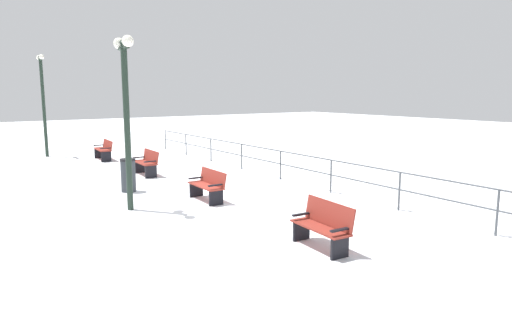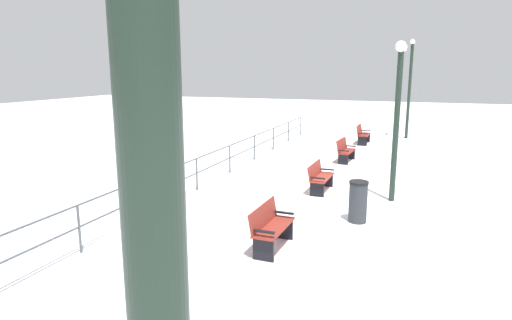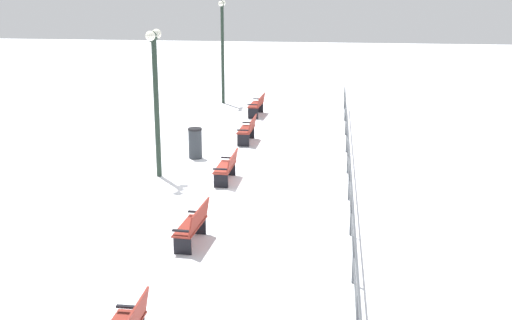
% 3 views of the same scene
% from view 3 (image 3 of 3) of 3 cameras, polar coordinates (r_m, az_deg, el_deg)
% --- Properties ---
extents(ground_plane, '(80.00, 80.00, 0.00)m').
position_cam_3_polar(ground_plane, '(19.13, -2.94, -1.86)').
color(ground_plane, white).
rests_on(ground_plane, ground).
extents(bench_nearest, '(0.61, 1.53, 0.88)m').
position_cam_3_polar(bench_nearest, '(27.85, 0.12, 4.84)').
color(bench_nearest, maroon).
rests_on(bench_nearest, ground).
extents(bench_second, '(0.56, 1.42, 0.90)m').
position_cam_3_polar(bench_second, '(23.37, -0.70, 2.67)').
color(bench_second, maroon).
rests_on(bench_second, ground).
extents(bench_third, '(0.54, 1.41, 0.85)m').
position_cam_3_polar(bench_third, '(18.98, -2.52, -0.60)').
color(bench_third, maroon).
rests_on(bench_third, ground).
extents(bench_fourth, '(0.60, 1.41, 0.91)m').
position_cam_3_polar(bench_fourth, '(14.70, -5.47, -5.63)').
color(bench_fourth, maroon).
rests_on(bench_fourth, ground).
extents(lamppost_near, '(0.23, 0.85, 4.67)m').
position_cam_3_polar(lamppost_near, '(30.28, -2.94, 10.30)').
color(lamppost_near, '#1E2D23').
rests_on(lamppost_near, ground).
extents(lamppost_middle, '(0.28, 0.93, 4.31)m').
position_cam_3_polar(lamppost_middle, '(19.15, -8.74, 6.71)').
color(lamppost_middle, '#1E2D23').
rests_on(lamppost_middle, ground).
extents(waterfront_railing, '(0.05, 22.12, 1.01)m').
position_cam_3_polar(waterfront_railing, '(18.68, 8.08, -0.22)').
color(waterfront_railing, '#4C5156').
rests_on(waterfront_railing, ground).
extents(trash_bin, '(0.46, 0.46, 1.01)m').
position_cam_3_polar(trash_bin, '(21.45, -5.31, 1.48)').
color(trash_bin, '#2D3338').
rests_on(trash_bin, ground).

